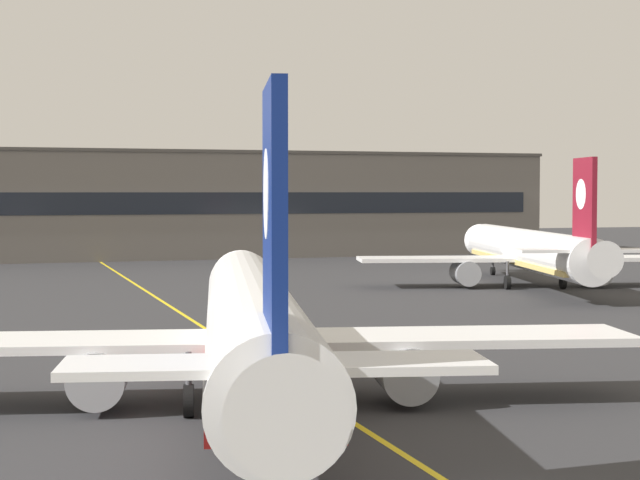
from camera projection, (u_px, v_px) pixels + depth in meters
The scene contains 5 objects.
taxiway_centreline at pixel (244, 353), 58.60m from camera, with size 0.30×180.00×0.01m, color yellow.
airliner_foreground at pixel (253, 325), 43.90m from camera, with size 32.27×41.09×11.65m.
airliner_background at pixel (530, 251), 98.46m from camera, with size 31.62×40.20×11.44m.
safety_cone_by_nose_gear at pixel (203, 347), 58.93m from camera, with size 0.44×0.44×0.55m.
terminal_building at pixel (57, 205), 137.58m from camera, with size 133.73×12.40×14.19m.
Camera 1 is at (-14.43, -26.60, 8.84)m, focal length 60.28 mm.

